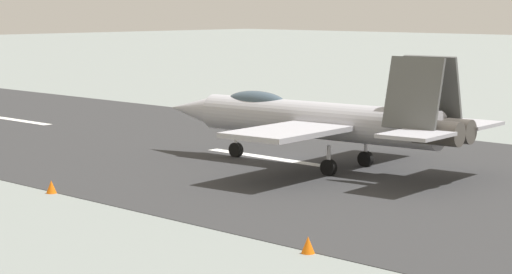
{
  "coord_description": "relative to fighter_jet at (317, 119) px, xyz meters",
  "views": [
    {
      "loc": [
        -33.25,
        35.7,
        7.77
      ],
      "look_at": [
        -4.74,
        6.28,
        2.2
      ],
      "focal_mm": 67.83,
      "sensor_mm": 36.0,
      "label": 1
    }
  ],
  "objects": [
    {
      "name": "marker_cone_mid",
      "position": [
        3.68,
        12.73,
        -2.1
      ],
      "size": [
        0.44,
        0.44,
        0.55
      ],
      "primitive_type": "cone",
      "color": "orange",
      "rests_on": "ground"
    },
    {
      "name": "crew_person",
      "position": [
        12.8,
        -9.04,
        -1.59
      ],
      "size": [
        0.59,
        0.48,
        1.57
      ],
      "color": "#1E2338",
      "rests_on": "ground"
    },
    {
      "name": "ground_plane",
      "position": [
        3.17,
        -0.43,
        -2.37
      ],
      "size": [
        400.0,
        400.0,
        0.0
      ],
      "primitive_type": "plane",
      "color": "gray"
    },
    {
      "name": "marker_cone_near",
      "position": [
        -10.53,
        12.73,
        -2.1
      ],
      "size": [
        0.44,
        0.44,
        0.55
      ],
      "primitive_type": "cone",
      "color": "orange",
      "rests_on": "ground"
    },
    {
      "name": "fighter_jet",
      "position": [
        0.0,
        0.0,
        0.0
      ],
      "size": [
        17.93,
        13.47,
        5.57
      ],
      "color": "#ACABB5",
      "rests_on": "ground"
    },
    {
      "name": "runway_strip",
      "position": [
        3.15,
        -0.43,
        -2.36
      ],
      "size": [
        240.0,
        26.0,
        0.02
      ],
      "color": "#303031",
      "rests_on": "ground"
    }
  ]
}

